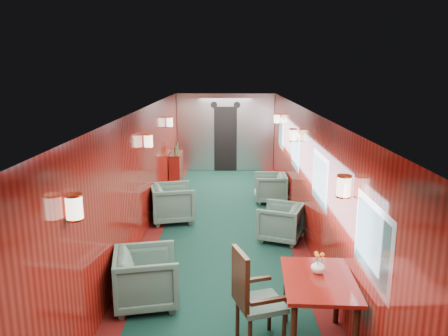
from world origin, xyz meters
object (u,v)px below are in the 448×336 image
object	(u,v)px
credenza	(176,168)
side_chair	(252,294)
armchair_left_far	(173,203)
armchair_right_far	(270,188)
dining_table	(318,290)
armchair_left_near	(147,278)
armchair_right_near	(280,222)

from	to	relation	value
credenza	side_chair	bearing A→B (deg)	-76.79
side_chair	armchair_left_far	bearing A→B (deg)	90.42
credenza	armchair_right_far	world-z (taller)	credenza
dining_table	armchair_right_far	bearing A→B (deg)	93.03
side_chair	armchair_left_far	world-z (taller)	side_chair
dining_table	armchair_right_far	world-z (taller)	dining_table
side_chair	armchair_left_near	size ratio (longest dim) A/B	1.39
armchair_left_far	armchair_right_near	world-z (taller)	armchair_left_far
dining_table	armchair_left_far	world-z (taller)	dining_table
armchair_left_far	armchair_right_far	size ratio (longest dim) A/B	1.14
dining_table	armchair_left_near	distance (m)	2.30
dining_table	credenza	xyz separation A→B (m)	(-2.43, 7.22, -0.25)
dining_table	side_chair	xyz separation A→B (m)	(-0.74, 0.02, -0.07)
dining_table	armchair_left_far	distance (m)	4.74
credenza	armchair_left_far	world-z (taller)	credenza
armchair_left_far	armchair_right_near	xyz separation A→B (m)	(2.12, -1.02, -0.05)
armchair_left_near	armchair_right_near	distance (m)	3.08
armchair_right_far	side_chair	bearing A→B (deg)	-6.96
armchair_left_far	armchair_right_near	size ratio (longest dim) A/B	1.14
credenza	armchair_left_far	size ratio (longest dim) A/B	1.34
armchair_right_near	side_chair	bearing A→B (deg)	8.54
armchair_left_near	armchair_left_far	size ratio (longest dim) A/B	0.97
credenza	armchair_right_far	distance (m)	2.93
dining_table	armchair_right_near	world-z (taller)	dining_table
armchair_left_far	armchair_left_near	bearing A→B (deg)	167.44
side_chair	armchair_left_far	size ratio (longest dim) A/B	1.35
armchair_left_far	dining_table	bearing A→B (deg)	-166.54
armchair_right_far	armchair_left_far	bearing A→B (deg)	-56.81
armchair_left_near	side_chair	bearing A→B (deg)	-134.56
credenza	armchair_left_near	size ratio (longest dim) A/B	1.38
dining_table	armchair_right_far	xyz separation A→B (m)	(-0.01, 5.59, -0.36)
side_chair	armchair_left_near	xyz separation A→B (m)	(-1.35, 0.87, -0.25)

